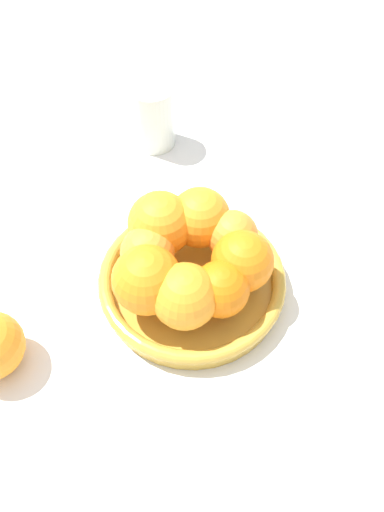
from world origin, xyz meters
TOP-DOWN VIEW (x-y plane):
  - ground_plane at (0.00, 0.00)m, footprint 4.00×4.00m
  - fruit_bowl at (0.00, 0.00)m, footprint 0.24×0.24m
  - orange_pile at (-0.00, 0.00)m, footprint 0.19×0.19m
  - drinking_glass at (0.17, 0.24)m, footprint 0.07×0.07m

SIDE VIEW (x-z plane):
  - ground_plane at x=0.00m, z-range 0.00..0.00m
  - fruit_bowl at x=0.00m, z-range 0.00..0.03m
  - drinking_glass at x=0.17m, z-range 0.00..0.10m
  - orange_pile at x=0.00m, z-range 0.03..0.11m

